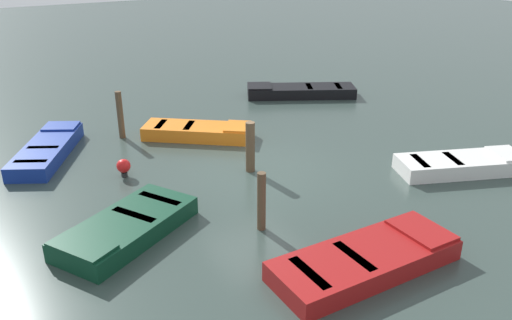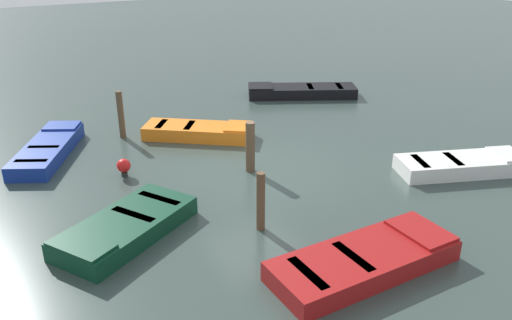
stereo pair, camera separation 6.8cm
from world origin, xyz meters
The scene contains 11 objects.
ground_plane centered at (0.00, 0.00, 0.00)m, with size 80.00×80.00×0.00m, color #33423D.
rowboat_black centered at (5.33, -4.94, 0.22)m, with size 2.88×4.22×0.46m.
rowboat_orange centered at (3.11, 0.32, 0.22)m, with size 2.83×3.27×0.46m.
rowboat_red centered at (-4.82, 0.33, 0.22)m, with size 1.43×3.70×0.46m.
rowboat_dark_green centered at (-1.48, 3.92, 0.22)m, with size 2.79×3.35×0.46m.
rowboat_white centered at (-2.63, -4.78, 0.22)m, with size 2.22×3.53×0.46m.
rowboat_blue centered at (3.83, 4.63, 0.22)m, with size 3.62×2.57×0.46m.
mooring_piling_mid_right centered at (-2.58, 1.32, 0.66)m, with size 0.19×0.19×1.32m, color brown.
mooring_piling_far_left centered at (0.15, 0.09, 0.68)m, with size 0.24×0.24×1.37m, color brown.
mooring_piling_near_left centered at (4.28, 2.36, 0.73)m, with size 0.19×0.19×1.47m, color brown.
marker_buoy centered at (1.44, 3.12, 0.29)m, with size 0.36×0.36×0.48m.
Camera 2 is at (-11.01, 6.09, 5.80)m, focal length 36.63 mm.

